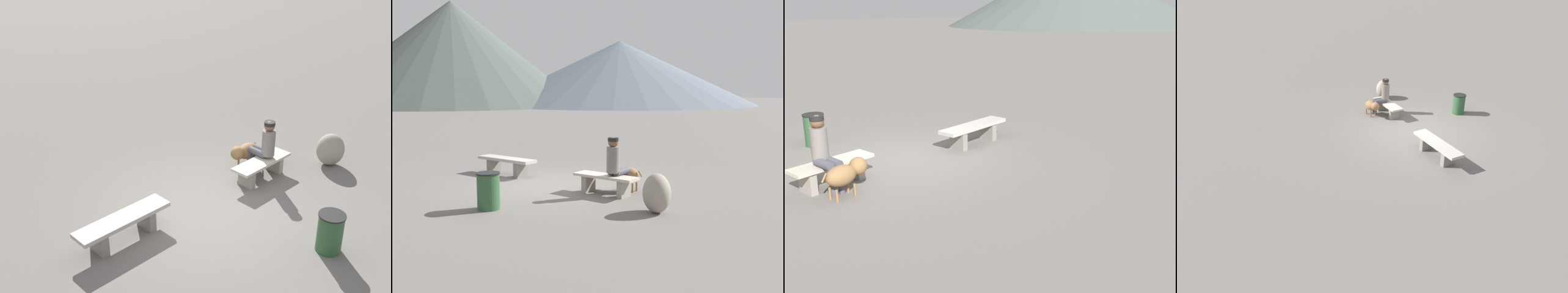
% 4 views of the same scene
% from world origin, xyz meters
% --- Properties ---
extents(ground, '(210.00, 210.00, 0.06)m').
position_xyz_m(ground, '(0.00, 0.00, -0.03)').
color(ground, slate).
extents(bench_left, '(1.89, 0.54, 0.48)m').
position_xyz_m(bench_left, '(-1.80, 0.30, 0.34)').
color(bench_left, gray).
rests_on(bench_left, ground).
extents(bench_right, '(1.53, 0.53, 0.44)m').
position_xyz_m(bench_right, '(1.72, 0.17, 0.30)').
color(bench_right, gray).
rests_on(bench_right, ground).
extents(seated_person, '(0.31, 0.65, 1.31)m').
position_xyz_m(seated_person, '(1.92, 0.29, 0.74)').
color(seated_person, slate).
rests_on(seated_person, ground).
extents(dog, '(0.88, 0.39, 0.61)m').
position_xyz_m(dog, '(1.81, 0.77, 0.40)').
color(dog, olive).
rests_on(dog, ground).
extents(trash_bin, '(0.47, 0.47, 0.74)m').
position_xyz_m(trash_bin, '(0.71, -2.32, 0.37)').
color(trash_bin, '#2D5633').
rests_on(trash_bin, ground).
extents(boulder, '(0.83, 0.83, 0.77)m').
position_xyz_m(boulder, '(3.41, -0.43, 0.38)').
color(boulder, gray).
rests_on(boulder, ground).
extents(distant_peak_0, '(38.09, 38.09, 9.04)m').
position_xyz_m(distant_peak_0, '(-31.11, 46.49, 4.52)').
color(distant_peak_0, slate).
rests_on(distant_peak_0, ground).
extents(distant_peak_2, '(42.51, 42.51, 13.40)m').
position_xyz_m(distant_peak_2, '(-59.51, 40.28, 6.70)').
color(distant_peak_2, slate).
rests_on(distant_peak_2, ground).
extents(distant_peak_3, '(36.47, 36.47, 14.21)m').
position_xyz_m(distant_peak_3, '(-47.55, 29.76, 7.11)').
color(distant_peak_3, '#4C5651').
rests_on(distant_peak_3, ground).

